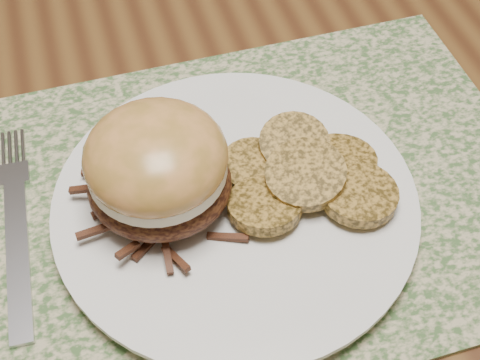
% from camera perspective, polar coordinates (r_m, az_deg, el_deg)
% --- Properties ---
extents(ground, '(3.50, 3.50, 0.00)m').
position_cam_1_polar(ground, '(1.30, -1.56, -12.47)').
color(ground, brown).
rests_on(ground, ground).
extents(dining_table, '(1.50, 0.90, 0.75)m').
position_cam_1_polar(dining_table, '(0.76, -2.66, 10.27)').
color(dining_table, brown).
rests_on(dining_table, ground).
extents(placemat, '(0.45, 0.33, 0.00)m').
position_cam_1_polar(placemat, '(0.53, 1.42, -1.18)').
color(placemat, '#3E5E30').
rests_on(placemat, dining_table).
extents(dinner_plate, '(0.26, 0.26, 0.02)m').
position_cam_1_polar(dinner_plate, '(0.51, -0.39, -2.07)').
color(dinner_plate, white).
rests_on(dinner_plate, placemat).
extents(pork_sandwich, '(0.13, 0.13, 0.08)m').
position_cam_1_polar(pork_sandwich, '(0.47, -7.07, 1.02)').
color(pork_sandwich, black).
rests_on(pork_sandwich, dinner_plate).
extents(roasted_potatoes, '(0.15, 0.13, 0.03)m').
position_cam_1_polar(roasted_potatoes, '(0.51, 5.61, 0.51)').
color(roasted_potatoes, olive).
rests_on(roasted_potatoes, dinner_plate).
extents(fork, '(0.03, 0.20, 0.00)m').
position_cam_1_polar(fork, '(0.53, -18.53, -3.62)').
color(fork, '#B1B1B8').
rests_on(fork, placemat).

